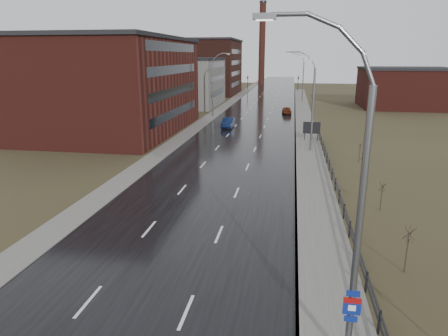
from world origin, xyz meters
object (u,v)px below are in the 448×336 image
(billboard, at_px, (312,128))
(car_near, at_px, (228,123))
(car_far, at_px, (287,110))
(streetlight_main, at_px, (350,209))

(billboard, xyz_separation_m, car_near, (-12.33, 8.36, -0.98))
(car_near, relative_size, car_far, 1.09)
(streetlight_main, distance_m, car_far, 65.44)
(billboard, xyz_separation_m, car_far, (-3.60, 25.20, -1.02))
(billboard, bearing_deg, car_far, 98.13)
(car_near, height_order, car_far, car_near)
(billboard, relative_size, car_far, 0.61)
(streetlight_main, distance_m, billboard, 40.19)
(car_near, bearing_deg, car_far, 62.42)
(streetlight_main, xyz_separation_m, billboard, (0.63, 39.95, -4.32))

